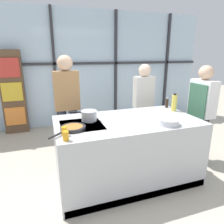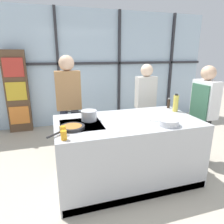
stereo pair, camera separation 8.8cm
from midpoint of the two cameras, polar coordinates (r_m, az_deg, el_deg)
ground_plane at (r=3.12m, az=4.89°, el=-18.09°), size 18.00×18.00×0.00m
back_window_wall at (r=5.17m, az=-5.88°, el=12.19°), size 6.40×0.10×2.80m
bookshelf at (r=5.00m, az=-25.02°, el=5.15°), size 0.49×0.19×1.86m
demo_island at (r=2.89m, az=5.09°, el=-10.75°), size 1.94×1.05×0.90m
chef at (r=3.50m, az=25.28°, el=0.42°), size 0.23×0.44×1.60m
spectator_far_left at (r=3.37m, az=-11.53°, el=3.17°), size 0.40×0.24×1.75m
spectator_center_left at (r=3.78m, az=10.19°, el=3.18°), size 0.37×0.22×1.59m
frying_pan at (r=2.42m, az=-10.41°, el=-4.35°), size 0.44×0.42×0.04m
saucepan at (r=2.68m, az=-5.72°, el=-0.93°), size 0.37×0.24×0.14m
white_plate at (r=2.82m, az=13.10°, el=-1.80°), size 0.24×0.24×0.01m
mixing_bowl at (r=2.61m, az=16.79°, el=-2.82°), size 0.26×0.26×0.07m
oil_bottle at (r=3.25m, az=18.48°, el=2.40°), size 0.08×0.08×0.28m
pepper_grinder at (r=3.44m, az=16.57°, el=2.37°), size 0.05×0.05×0.17m
juice_glass_near at (r=2.13m, az=-12.45°, el=-6.53°), size 0.06×0.06×0.10m
juice_glass_far at (r=2.26m, az=-12.75°, el=-5.20°), size 0.06×0.06×0.10m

